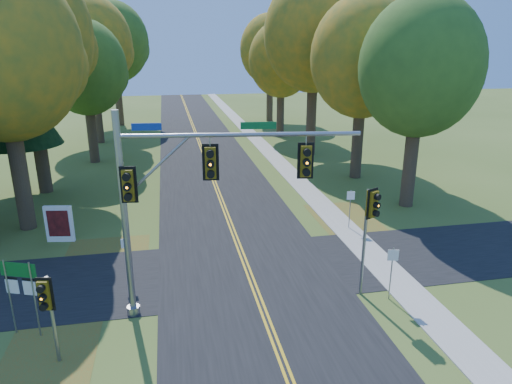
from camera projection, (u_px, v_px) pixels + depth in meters
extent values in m
plane|color=#42581F|center=(256.00, 292.00, 18.99)|extent=(160.00, 160.00, 0.00)
cube|color=black|center=(256.00, 291.00, 18.99)|extent=(8.00, 160.00, 0.02)
cube|color=black|center=(247.00, 269.00, 20.86)|extent=(60.00, 6.00, 0.02)
cube|color=gold|center=(254.00, 291.00, 18.96)|extent=(0.10, 160.00, 0.01)
cube|color=gold|center=(258.00, 291.00, 19.00)|extent=(0.10, 160.00, 0.01)
cube|color=#9E998E|center=(394.00, 277.00, 20.12)|extent=(1.60, 160.00, 0.06)
cube|color=brown|center=(105.00, 262.00, 21.53)|extent=(4.00, 6.00, 0.00)
cube|color=brown|center=(353.00, 226.00, 25.84)|extent=(3.50, 8.00, 0.00)
cube|color=brown|center=(48.00, 361.00, 14.81)|extent=(3.00, 5.00, 0.00)
cylinder|color=#38281C|center=(19.00, 170.00, 24.58)|extent=(0.86, 0.86, 6.75)
sphere|color=#BC7D19|center=(42.00, 65.00, 24.34)|extent=(4.80, 4.80, 4.80)
cylinder|color=#38281C|center=(411.00, 159.00, 28.29)|extent=(0.83, 0.83, 6.08)
ellipsoid|color=#406C21|center=(420.00, 66.00, 26.58)|extent=(7.20, 7.20, 8.28)
sphere|color=#406C21|center=(431.00, 78.00, 28.07)|extent=(4.32, 4.32, 4.32)
sphere|color=#406C21|center=(408.00, 54.00, 25.45)|extent=(3.96, 3.96, 3.96)
cylinder|color=#38281C|center=(39.00, 139.00, 30.81)|extent=(0.89, 0.89, 7.42)
ellipsoid|color=#BC7D19|center=(23.00, 34.00, 28.74)|extent=(8.60, 8.60, 9.89)
sphere|color=#BC7D19|center=(58.00, 48.00, 30.53)|extent=(5.16, 5.16, 5.16)
cylinder|color=#38281C|center=(358.00, 137.00, 34.49)|extent=(0.84, 0.84, 6.30)
ellipsoid|color=#BC7D19|center=(363.00, 57.00, 32.70)|extent=(7.60, 7.60, 8.74)
sphere|color=#BC7D19|center=(375.00, 67.00, 34.28)|extent=(4.56, 4.56, 4.56)
sphere|color=#BC7D19|center=(351.00, 46.00, 31.52)|extent=(4.18, 4.18, 4.18)
cylinder|color=#38281C|center=(92.00, 130.00, 39.15)|extent=(0.81, 0.81, 5.62)
ellipsoid|color=#406C21|center=(85.00, 68.00, 37.55)|extent=(6.80, 6.80, 7.82)
sphere|color=#406C21|center=(104.00, 75.00, 38.96)|extent=(4.08, 4.08, 4.08)
sphere|color=#406C21|center=(67.00, 59.00, 36.49)|extent=(3.74, 3.74, 3.74)
cylinder|color=#38281C|center=(311.00, 113.00, 41.64)|extent=(0.90, 0.90, 7.65)
ellipsoid|color=#BC7D19|center=(314.00, 34.00, 39.52)|extent=(8.80, 8.80, 10.12)
sphere|color=#BC7D19|center=(328.00, 44.00, 41.35)|extent=(5.28, 5.28, 5.28)
sphere|color=#BC7D19|center=(300.00, 22.00, 38.15)|extent=(4.84, 4.84, 4.84)
cylinder|color=#38281C|center=(97.00, 109.00, 46.95)|extent=(0.87, 0.87, 6.98)
ellipsoid|color=#BC7D19|center=(90.00, 44.00, 45.00)|extent=(8.20, 8.20, 9.43)
sphere|color=#BC7D19|center=(110.00, 53.00, 46.70)|extent=(4.92, 4.92, 4.92)
sphere|color=#BC7D19|center=(72.00, 35.00, 43.71)|extent=(4.51, 4.51, 4.51)
cylinder|color=#38281C|center=(280.00, 110.00, 50.40)|extent=(0.82, 0.82, 5.85)
ellipsoid|color=#BC7D19|center=(281.00, 60.00, 48.75)|extent=(7.00, 7.00, 8.05)
sphere|color=#BC7D19|center=(291.00, 66.00, 50.20)|extent=(4.20, 4.20, 4.20)
sphere|color=#BC7D19|center=(272.00, 53.00, 47.65)|extent=(3.85, 3.85, 3.85)
cylinder|color=#38281C|center=(119.00, 97.00, 57.31)|extent=(0.88, 0.88, 7.20)
ellipsoid|color=#406C21|center=(114.00, 42.00, 55.30)|extent=(8.40, 8.40, 9.66)
sphere|color=#406C21|center=(129.00, 49.00, 57.04)|extent=(5.04, 5.04, 5.04)
sphere|color=#406C21|center=(99.00, 34.00, 53.99)|extent=(4.62, 4.62, 4.62)
cylinder|color=#38281C|center=(270.00, 96.00, 60.51)|extent=(0.85, 0.85, 6.53)
ellipsoid|color=#BC7D19|center=(270.00, 49.00, 58.66)|extent=(7.80, 7.80, 8.97)
sphere|color=#BC7D19|center=(280.00, 55.00, 60.28)|extent=(4.68, 4.68, 4.68)
sphere|color=#BC7D19|center=(261.00, 43.00, 57.45)|extent=(4.29, 4.29, 4.29)
cylinder|color=#38281C|center=(24.00, 170.00, 31.02)|extent=(0.50, 0.50, 3.42)
cone|color=black|center=(13.00, 104.00, 29.65)|extent=(5.60, 5.60, 5.45)
cone|color=black|center=(3.00, 41.00, 28.46)|extent=(4.57, 4.57, 5.45)
cylinder|color=gray|center=(125.00, 219.00, 16.23)|extent=(0.24, 0.24, 7.76)
cylinder|color=gray|center=(134.00, 310.00, 17.37)|extent=(0.49, 0.49, 0.33)
cylinder|color=gray|center=(241.00, 135.00, 15.58)|extent=(8.27, 1.20, 0.16)
cylinder|color=gray|center=(156.00, 168.00, 15.73)|extent=(2.50, 0.41, 2.29)
cylinder|color=gray|center=(210.00, 141.00, 15.57)|extent=(0.04, 0.04, 0.40)
cube|color=#72590C|center=(211.00, 162.00, 15.80)|extent=(0.42, 0.38, 1.11)
cube|color=black|center=(211.00, 162.00, 15.80)|extent=(0.58, 0.11, 1.31)
sphere|color=orange|center=(210.00, 164.00, 15.56)|extent=(0.20, 0.20, 0.20)
cylinder|color=black|center=(210.00, 154.00, 15.45)|extent=(0.29, 0.21, 0.27)
cylinder|color=black|center=(210.00, 164.00, 15.56)|extent=(0.29, 0.21, 0.27)
cylinder|color=black|center=(211.00, 174.00, 15.67)|extent=(0.29, 0.21, 0.27)
cylinder|color=gray|center=(306.00, 140.00, 15.79)|extent=(0.04, 0.04, 0.40)
cube|color=#72590C|center=(305.00, 161.00, 16.02)|extent=(0.42, 0.38, 1.11)
cube|color=black|center=(305.00, 161.00, 16.02)|extent=(0.58, 0.11, 1.31)
sphere|color=orange|center=(307.00, 162.00, 15.78)|extent=(0.20, 0.20, 0.20)
cylinder|color=black|center=(307.00, 152.00, 15.67)|extent=(0.29, 0.21, 0.27)
cylinder|color=black|center=(307.00, 162.00, 15.78)|extent=(0.29, 0.21, 0.27)
cylinder|color=black|center=(306.00, 172.00, 15.88)|extent=(0.29, 0.21, 0.27)
cube|color=#72590C|center=(129.00, 185.00, 15.68)|extent=(0.42, 0.38, 1.11)
cube|color=black|center=(129.00, 185.00, 15.68)|extent=(0.58, 0.11, 1.31)
sphere|color=orange|center=(127.00, 187.00, 15.44)|extent=(0.20, 0.20, 0.20)
cylinder|color=black|center=(126.00, 177.00, 15.33)|extent=(0.29, 0.21, 0.27)
cylinder|color=black|center=(127.00, 187.00, 15.44)|extent=(0.29, 0.21, 0.27)
cylinder|color=black|center=(128.00, 197.00, 15.55)|extent=(0.29, 0.21, 0.27)
cube|color=navy|center=(146.00, 127.00, 15.28)|extent=(1.00, 0.17, 0.24)
cube|color=#0C5926|center=(258.00, 125.00, 15.52)|extent=(1.22, 0.20, 0.24)
cylinder|color=gray|center=(364.00, 244.00, 18.14)|extent=(0.12, 0.12, 4.53)
cube|color=#72590C|center=(372.00, 204.00, 17.43)|extent=(0.45, 0.43, 1.03)
cube|color=black|center=(372.00, 204.00, 17.43)|extent=(0.50, 0.25, 1.21)
sphere|color=orange|center=(377.00, 205.00, 17.24)|extent=(0.19, 0.19, 0.19)
cylinder|color=black|center=(378.00, 197.00, 17.14)|extent=(0.29, 0.25, 0.25)
cylinder|color=black|center=(377.00, 205.00, 17.24)|extent=(0.29, 0.25, 0.25)
cylinder|color=black|center=(376.00, 213.00, 17.34)|extent=(0.29, 0.25, 0.25)
cylinder|color=gray|center=(53.00, 320.00, 14.38)|extent=(0.11, 0.11, 3.05)
cube|color=#72590C|center=(45.00, 294.00, 13.86)|extent=(0.37, 0.34, 0.95)
cube|color=black|center=(45.00, 294.00, 13.86)|extent=(0.49, 0.12, 1.13)
sphere|color=orange|center=(42.00, 298.00, 13.65)|extent=(0.17, 0.17, 0.17)
cylinder|color=black|center=(41.00, 289.00, 13.55)|extent=(0.25, 0.19, 0.23)
cylinder|color=black|center=(42.00, 298.00, 13.65)|extent=(0.25, 0.19, 0.23)
cylinder|color=black|center=(44.00, 307.00, 13.74)|extent=(0.25, 0.19, 0.23)
cylinder|color=gray|center=(10.00, 297.00, 15.84)|extent=(0.06, 0.06, 2.87)
cylinder|color=gray|center=(35.00, 300.00, 15.68)|extent=(0.06, 0.06, 2.87)
cube|color=#0D5B1E|center=(18.00, 270.00, 15.45)|extent=(1.26, 0.51, 0.53)
cube|color=silver|center=(18.00, 270.00, 15.45)|extent=(1.07, 0.42, 0.08)
cube|color=silver|center=(12.00, 286.00, 15.71)|extent=(0.46, 0.21, 0.53)
cube|color=black|center=(11.00, 278.00, 15.61)|extent=(0.45, 0.18, 0.10)
cube|color=silver|center=(30.00, 288.00, 15.60)|extent=(0.46, 0.21, 0.53)
cube|color=black|center=(28.00, 280.00, 15.51)|extent=(0.45, 0.18, 0.10)
cube|color=white|center=(59.00, 224.00, 23.57)|extent=(1.43, 0.43, 1.96)
cube|color=maroon|center=(58.00, 224.00, 23.45)|extent=(1.08, 0.21, 1.41)
cube|color=white|center=(51.00, 238.00, 23.81)|extent=(0.10, 0.10, 0.33)
cube|color=white|center=(72.00, 238.00, 23.84)|extent=(0.10, 0.10, 0.33)
cylinder|color=gray|center=(350.00, 209.00, 25.18)|extent=(0.05, 0.05, 2.26)
cube|color=white|center=(351.00, 196.00, 24.91)|extent=(0.43, 0.09, 0.46)
cylinder|color=gray|center=(391.00, 274.00, 18.11)|extent=(0.05, 0.05, 2.26)
cube|color=silver|center=(393.00, 255.00, 17.84)|extent=(0.43, 0.13, 0.46)
cylinder|color=gray|center=(127.00, 259.00, 19.58)|extent=(0.05, 0.05, 2.06)
cube|color=white|center=(126.00, 243.00, 19.33)|extent=(0.39, 0.06, 0.42)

